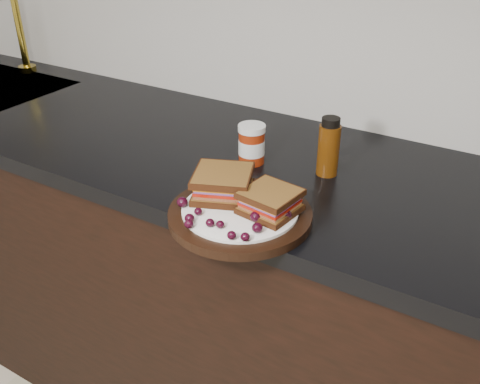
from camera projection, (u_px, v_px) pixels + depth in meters
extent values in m
cube|color=black|center=(257.00, 311.00, 1.50)|extent=(3.96, 0.58, 0.86)
cube|color=black|center=(260.00, 168.00, 1.28)|extent=(3.98, 0.60, 0.04)
cylinder|color=black|center=(240.00, 215.00, 1.04)|extent=(0.28, 0.28, 0.02)
ellipsoid|color=black|center=(182.00, 202.00, 1.03)|extent=(0.02, 0.02, 0.02)
ellipsoid|color=black|center=(198.00, 212.00, 1.01)|extent=(0.02, 0.02, 0.01)
ellipsoid|color=black|center=(189.00, 218.00, 0.98)|extent=(0.02, 0.02, 0.02)
ellipsoid|color=black|center=(189.00, 224.00, 0.97)|extent=(0.02, 0.02, 0.02)
ellipsoid|color=black|center=(210.00, 223.00, 0.97)|extent=(0.02, 0.02, 0.02)
ellipsoid|color=black|center=(220.00, 224.00, 0.97)|extent=(0.02, 0.02, 0.01)
ellipsoid|color=black|center=(232.00, 235.00, 0.94)|extent=(0.02, 0.02, 0.02)
ellipsoid|color=black|center=(245.00, 237.00, 0.93)|extent=(0.02, 0.02, 0.02)
ellipsoid|color=black|center=(257.00, 228.00, 0.95)|extent=(0.02, 0.02, 0.02)
ellipsoid|color=black|center=(256.00, 216.00, 0.99)|extent=(0.02, 0.02, 0.02)
ellipsoid|color=black|center=(286.00, 215.00, 0.99)|extent=(0.02, 0.02, 0.02)
ellipsoid|color=black|center=(271.00, 207.00, 1.02)|extent=(0.02, 0.02, 0.02)
ellipsoid|color=black|center=(284.00, 206.00, 1.02)|extent=(0.02, 0.02, 0.02)
ellipsoid|color=black|center=(231.00, 185.00, 1.09)|extent=(0.02, 0.02, 0.02)
ellipsoid|color=black|center=(217.00, 188.00, 1.09)|extent=(0.01, 0.01, 0.01)
ellipsoid|color=black|center=(221.00, 194.00, 1.06)|extent=(0.02, 0.02, 0.02)
ellipsoid|color=black|center=(205.00, 195.00, 1.06)|extent=(0.02, 0.02, 0.02)
ellipsoid|color=black|center=(231.00, 188.00, 1.08)|extent=(0.02, 0.02, 0.02)
ellipsoid|color=black|center=(213.00, 190.00, 1.07)|extent=(0.02, 0.02, 0.02)
ellipsoid|color=black|center=(210.00, 193.00, 1.06)|extent=(0.02, 0.02, 0.02)
cylinder|color=maroon|center=(252.00, 144.00, 1.24)|extent=(0.08, 0.08, 0.09)
cylinder|color=#492407|center=(329.00, 146.00, 1.18)|extent=(0.05, 0.05, 0.13)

